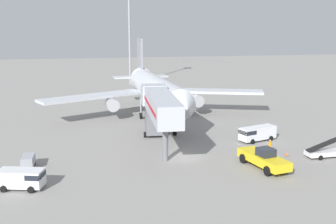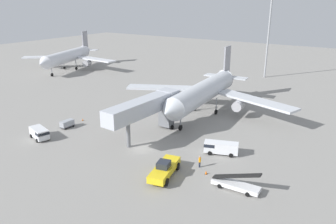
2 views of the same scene
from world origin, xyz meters
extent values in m
plane|color=gray|center=(0.00, 0.00, 0.00)|extent=(300.00, 300.00, 0.00)
cylinder|color=silver|center=(0.36, 21.03, 5.07)|extent=(6.46, 27.05, 4.48)
cone|color=silver|center=(1.48, 6.09, 5.07)|extent=(4.61, 3.49, 4.39)
cone|color=silver|center=(-0.82, 36.85, 5.41)|extent=(4.61, 5.24, 4.25)
cube|color=gray|center=(-0.73, 35.62, 9.55)|extent=(0.65, 3.89, 7.16)
cube|color=silver|center=(1.97, 35.47, 5.63)|extent=(5.57, 3.21, 0.24)
cube|color=silver|center=(-3.39, 35.06, 5.63)|extent=(5.57, 3.21, 0.24)
cube|color=silver|center=(10.67, 24.55, 4.07)|extent=(18.71, 9.30, 0.44)
cube|color=silver|center=(-10.36, 22.98, 4.07)|extent=(18.22, 11.63, 0.44)
cylinder|color=#A8A8AD|center=(7.63, 23.27, 2.74)|extent=(2.30, 2.88, 2.10)
cylinder|color=#A8A8AD|center=(-7.16, 22.16, 2.74)|extent=(2.30, 2.88, 2.10)
cylinder|color=gray|center=(1.14, 10.61, 2.14)|extent=(0.28, 0.28, 3.18)
cylinder|color=black|center=(1.14, 10.61, 0.55)|extent=(0.43, 1.12, 1.10)
cylinder|color=gray|center=(2.81, 22.82, 2.14)|extent=(0.28, 0.28, 3.18)
cylinder|color=black|center=(2.81, 22.82, 0.55)|extent=(0.43, 1.12, 1.10)
cylinder|color=gray|center=(-2.33, 22.44, 2.14)|extent=(0.28, 0.28, 3.18)
cylinder|color=black|center=(-2.33, 22.44, 0.55)|extent=(0.43, 1.12, 1.10)
cube|color=#B2B7C1|center=(-2.20, 2.48, 6.12)|extent=(3.64, 15.69, 2.70)
cube|color=red|center=(-3.72, 2.54, 6.12)|extent=(0.58, 13.08, 0.44)
cube|color=#B2B7C1|center=(-1.86, 10.86, 6.12)|extent=(3.56, 2.94, 2.84)
cube|color=#232833|center=(-1.80, 12.16, 6.37)|extent=(3.31, 0.38, 0.90)
cube|color=slate|center=(-1.88, 10.26, 2.59)|extent=(2.62, 1.90, 4.37)
cylinder|color=black|center=(-3.31, 10.32, 0.40)|extent=(0.33, 0.81, 0.80)
cylinder|color=black|center=(-0.46, 10.20, 0.40)|extent=(0.33, 0.81, 0.80)
cylinder|color=slate|center=(-2.33, -0.64, 2.39)|extent=(0.70, 0.70, 4.77)
cube|color=yellow|center=(8.18, -5.34, 1.04)|extent=(3.93, 7.65, 0.98)
cube|color=#232833|center=(8.26, -5.69, 1.98)|extent=(2.01, 2.12, 0.90)
cylinder|color=black|center=(9.80, -7.40, 0.55)|extent=(0.64, 1.16, 1.10)
cylinder|color=black|center=(7.62, -7.90, 0.55)|extent=(0.64, 1.16, 1.10)
cylinder|color=black|center=(8.74, -2.77, 0.55)|extent=(0.64, 1.16, 1.10)
cylinder|color=black|center=(6.56, -3.27, 0.55)|extent=(0.64, 1.16, 1.10)
cube|color=white|center=(17.97, -3.05, 0.57)|extent=(6.43, 2.04, 0.55)
cube|color=black|center=(17.97, -3.05, 1.98)|extent=(6.43, 1.24, 2.22)
cylinder|color=black|center=(19.84, -2.13, 0.30)|extent=(0.61, 0.24, 0.60)
cylinder|color=black|center=(19.91, -3.82, 0.30)|extent=(0.61, 0.24, 0.60)
cylinder|color=black|center=(16.03, -2.28, 0.30)|extent=(0.61, 0.24, 0.60)
cylinder|color=black|center=(16.10, -3.98, 0.30)|extent=(0.61, 0.24, 0.60)
cube|color=silver|center=(-18.09, -6.72, 1.13)|extent=(4.82, 3.11, 1.68)
cube|color=#1E232D|center=(-16.63, -7.11, 1.50)|extent=(1.91, 2.35, 0.54)
cylinder|color=black|center=(-16.51, -6.14, 0.34)|extent=(0.75, 0.53, 0.68)
cylinder|color=black|center=(-17.01, -8.01, 0.34)|extent=(0.75, 0.53, 0.68)
cylinder|color=black|center=(-19.17, -5.42, 0.34)|extent=(0.75, 0.53, 0.68)
cylinder|color=black|center=(-19.68, -7.29, 0.34)|extent=(0.75, 0.53, 0.68)
cube|color=white|center=(11.91, 5.55, 1.15)|extent=(5.73, 3.53, 1.73)
cube|color=#1E232D|center=(10.17, 4.93, 1.53)|extent=(2.25, 2.32, 0.55)
cylinder|color=black|center=(10.61, 4.16, 0.34)|extent=(0.75, 0.53, 0.68)
cylinder|color=black|center=(10.03, 5.80, 0.34)|extent=(0.75, 0.53, 0.68)
cylinder|color=black|center=(13.79, 5.29, 0.34)|extent=(0.75, 0.53, 0.68)
cylinder|color=black|center=(13.21, 6.93, 0.34)|extent=(0.75, 0.53, 0.68)
cube|color=#38383D|center=(-18.16, -0.38, 0.29)|extent=(1.35, 2.68, 0.22)
cube|color=#999EA5|center=(-18.16, -0.38, 0.93)|extent=(1.35, 2.68, 1.07)
cylinder|color=black|center=(-17.59, -1.32, 0.18)|extent=(0.13, 0.36, 0.36)
cylinder|color=black|center=(-18.78, -1.30, 0.18)|extent=(0.13, 0.36, 0.36)
cylinder|color=black|center=(-17.55, 0.53, 0.18)|extent=(0.13, 0.36, 0.36)
cylinder|color=black|center=(-18.73, 0.56, 0.18)|extent=(0.13, 0.36, 0.36)
cylinder|color=#1E2333|center=(11.15, -0.36, 0.44)|extent=(0.36, 0.36, 0.88)
cylinder|color=orange|center=(11.15, -0.36, 1.23)|extent=(0.48, 0.48, 0.70)
sphere|color=tan|center=(11.15, -0.36, 1.71)|extent=(0.24, 0.24, 0.24)
cube|color=black|center=(12.91, -1.67, 0.01)|extent=(0.35, 0.35, 0.03)
cone|color=orange|center=(12.91, -1.67, 0.29)|extent=(0.30, 0.30, 0.52)
cube|color=black|center=(-18.60, 4.02, 0.01)|extent=(0.31, 0.31, 0.03)
cone|color=orange|center=(-18.60, 4.02, 0.25)|extent=(0.26, 0.26, 0.46)
cylinder|color=silver|center=(-61.51, 36.91, 4.92)|extent=(12.19, 25.37, 4.18)
cone|color=silver|center=(-56.91, 23.48, 4.92)|extent=(4.85, 4.17, 4.10)
cone|color=silver|center=(-66.39, 51.13, 5.24)|extent=(5.27, 5.71, 3.97)
cube|color=gray|center=(-66.01, 50.03, 9.11)|extent=(1.53, 3.59, 6.69)
cube|color=silver|center=(-63.53, 50.52, 5.45)|extent=(5.61, 4.15, 0.24)
cube|color=silver|center=(-68.27, 48.90, 5.45)|extent=(5.61, 4.15, 0.24)
cube|color=silver|center=(-53.17, 42.40, 3.98)|extent=(17.00, 4.57, 0.44)
cube|color=silver|center=(-71.46, 36.13, 3.98)|extent=(15.12, 13.80, 0.44)
cylinder|color=#A8A8AD|center=(-55.57, 40.55, 2.64)|extent=(2.92, 3.32, 2.14)
cylinder|color=#A8A8AD|center=(-68.44, 36.14, 2.64)|extent=(2.92, 3.32, 2.14)
cylinder|color=gray|center=(-58.30, 27.55, 2.11)|extent=(0.28, 0.28, 3.12)
cylinder|color=black|center=(-58.30, 27.55, 0.55)|extent=(0.69, 1.15, 1.10)
cylinder|color=gray|center=(-59.73, 39.13, 2.11)|extent=(0.28, 0.28, 3.12)
cylinder|color=black|center=(-59.73, 39.13, 0.55)|extent=(0.69, 1.15, 1.10)
cylinder|color=gray|center=(-64.28, 37.57, 2.11)|extent=(0.28, 0.28, 3.12)
cylinder|color=black|center=(-64.28, 37.57, 0.55)|extent=(0.69, 1.15, 1.10)
cylinder|color=#93969B|center=(0.21, 64.54, 13.23)|extent=(0.56, 0.56, 26.46)
camera|label=1|loc=(-11.31, -49.50, 16.43)|focal=46.25mm
camera|label=2|loc=(31.24, -39.51, 23.79)|focal=35.03mm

